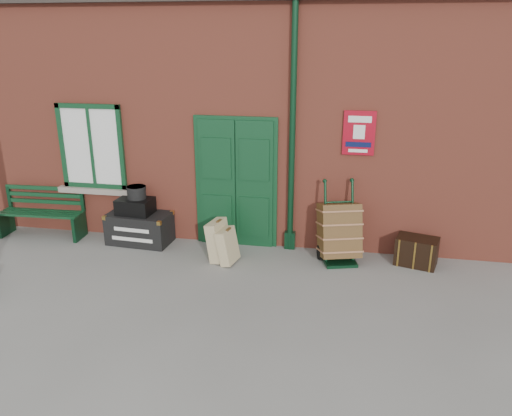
% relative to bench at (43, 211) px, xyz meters
% --- Properties ---
extents(ground, '(80.00, 80.00, 0.00)m').
position_rel_bench_xyz_m(ground, '(3.88, -1.21, -0.47)').
color(ground, gray).
rests_on(ground, ground).
extents(station_building, '(10.30, 4.30, 4.36)m').
position_rel_bench_xyz_m(station_building, '(3.88, 2.28, 1.69)').
color(station_building, '#B04D38').
rests_on(station_building, ground).
extents(bench, '(1.52, 0.53, 0.93)m').
position_rel_bench_xyz_m(bench, '(0.00, 0.00, 0.00)').
color(bench, '#103B1F').
rests_on(bench, ground).
extents(houdini_trunk, '(1.13, 0.67, 0.54)m').
position_rel_bench_xyz_m(houdini_trunk, '(1.87, -0.01, -0.20)').
color(houdini_trunk, black).
rests_on(houdini_trunk, ground).
extents(strongbox, '(0.63, 0.47, 0.27)m').
position_rel_bench_xyz_m(strongbox, '(1.82, -0.01, 0.21)').
color(strongbox, black).
rests_on(strongbox, houdini_trunk).
extents(hatbox, '(0.35, 0.35, 0.22)m').
position_rel_bench_xyz_m(hatbox, '(1.85, 0.02, 0.46)').
color(hatbox, black).
rests_on(hatbox, strongbox).
extents(suitcase_back, '(0.37, 0.51, 0.67)m').
position_rel_bench_xyz_m(suitcase_back, '(3.43, -0.43, -0.13)').
color(suitcase_back, tan).
rests_on(suitcase_back, ground).
extents(suitcase_front, '(0.35, 0.47, 0.58)m').
position_rel_bench_xyz_m(suitcase_front, '(3.61, -0.53, -0.18)').
color(suitcase_front, tan).
rests_on(suitcase_front, ground).
extents(porter_trolley, '(0.79, 0.83, 1.30)m').
position_rel_bench_xyz_m(porter_trolley, '(5.36, -0.10, 0.04)').
color(porter_trolley, black).
rests_on(porter_trolley, ground).
extents(dark_trunk, '(0.72, 0.57, 0.46)m').
position_rel_bench_xyz_m(dark_trunk, '(6.61, -0.04, -0.24)').
color(dark_trunk, black).
rests_on(dark_trunk, ground).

